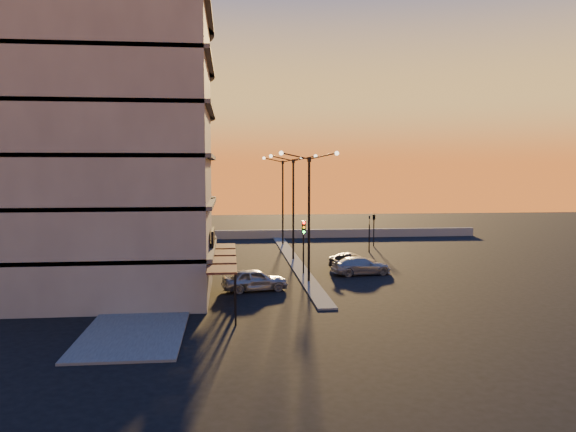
# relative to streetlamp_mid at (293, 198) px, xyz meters

# --- Properties ---
(ground) EXTENTS (120.00, 120.00, 0.00)m
(ground) POSITION_rel_streetlamp_mid_xyz_m (0.00, -10.00, -5.59)
(ground) COLOR black
(ground) RESTS_ON ground
(sidewalk_west) EXTENTS (5.00, 40.00, 0.12)m
(sidewalk_west) POSITION_rel_streetlamp_mid_xyz_m (-10.50, -6.00, -5.53)
(sidewalk_west) COLOR #484745
(sidewalk_west) RESTS_ON ground
(median) EXTENTS (1.20, 36.00, 0.12)m
(median) POSITION_rel_streetlamp_mid_xyz_m (0.00, 0.00, -5.53)
(median) COLOR #484745
(median) RESTS_ON ground
(parapet) EXTENTS (44.00, 0.50, 1.00)m
(parapet) POSITION_rel_streetlamp_mid_xyz_m (2.00, 16.00, -5.09)
(parapet) COLOR slate
(parapet) RESTS_ON ground
(building) EXTENTS (14.35, 17.08, 25.00)m
(building) POSITION_rel_streetlamp_mid_xyz_m (-14.00, -9.97, 6.32)
(building) COLOR slate
(building) RESTS_ON ground
(streetlamp_near) EXTENTS (4.32, 0.32, 9.51)m
(streetlamp_near) POSITION_rel_streetlamp_mid_xyz_m (0.00, -10.00, 0.00)
(streetlamp_near) COLOR black
(streetlamp_near) RESTS_ON ground
(streetlamp_mid) EXTENTS (4.32, 0.32, 9.51)m
(streetlamp_mid) POSITION_rel_streetlamp_mid_xyz_m (0.00, 0.00, 0.00)
(streetlamp_mid) COLOR black
(streetlamp_mid) RESTS_ON ground
(streetlamp_far) EXTENTS (4.32, 0.32, 9.51)m
(streetlamp_far) POSITION_rel_streetlamp_mid_xyz_m (0.00, 10.00, 0.00)
(streetlamp_far) COLOR black
(streetlamp_far) RESTS_ON ground
(traffic_light_main) EXTENTS (0.28, 0.44, 4.25)m
(traffic_light_main) POSITION_rel_streetlamp_mid_xyz_m (0.00, -7.13, -2.70)
(traffic_light_main) COLOR black
(traffic_light_main) RESTS_ON ground
(signal_east_a) EXTENTS (0.13, 0.16, 3.60)m
(signal_east_a) POSITION_rel_streetlamp_mid_xyz_m (8.00, 4.00, -3.66)
(signal_east_a) COLOR black
(signal_east_a) RESTS_ON ground
(signal_east_b) EXTENTS (0.42, 1.99, 3.60)m
(signal_east_b) POSITION_rel_streetlamp_mid_xyz_m (9.50, 8.00, -2.49)
(signal_east_b) COLOR black
(signal_east_b) RESTS_ON ground
(car_hatchback) EXTENTS (4.67, 2.50, 1.51)m
(car_hatchback) POSITION_rel_streetlamp_mid_xyz_m (-4.01, -12.29, -4.84)
(car_hatchback) COLOR gray
(car_hatchback) RESTS_ON ground
(car_sedan) EXTENTS (4.03, 2.23, 1.26)m
(car_sedan) POSITION_rel_streetlamp_mid_xyz_m (4.35, -4.87, -4.96)
(car_sedan) COLOR black
(car_sedan) RESTS_ON ground
(car_wagon) EXTENTS (4.94, 2.53, 1.37)m
(car_wagon) POSITION_rel_streetlamp_mid_xyz_m (4.50, -7.33, -4.91)
(car_wagon) COLOR #929598
(car_wagon) RESTS_ON ground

